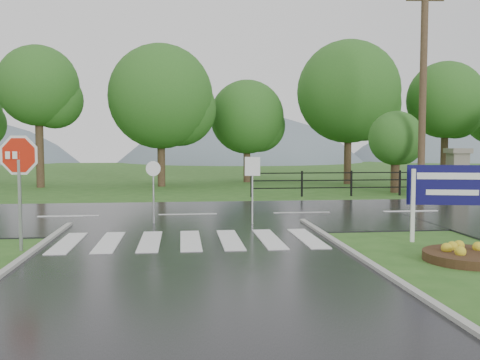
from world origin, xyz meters
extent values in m
plane|color=#2D5C1E|center=(0.00, 0.00, 0.00)|extent=(120.00, 120.00, 0.00)
cube|color=black|center=(0.00, 10.00, 0.00)|extent=(90.00, 8.00, 0.04)
cube|color=silver|center=(-3.00, 5.00, 0.06)|extent=(0.50, 2.80, 0.02)
cube|color=silver|center=(-2.00, 5.00, 0.06)|extent=(0.50, 2.80, 0.02)
cube|color=silver|center=(-1.00, 5.00, 0.06)|extent=(0.50, 2.80, 0.02)
cube|color=silver|center=(0.00, 5.00, 0.06)|extent=(0.50, 2.80, 0.02)
cube|color=silver|center=(1.00, 5.00, 0.06)|extent=(0.50, 2.80, 0.02)
cube|color=silver|center=(2.00, 5.00, 0.06)|extent=(0.50, 2.80, 0.02)
cube|color=silver|center=(3.00, 5.00, 0.06)|extent=(0.50, 2.80, 0.02)
cube|color=gray|center=(13.00, 16.00, 1.00)|extent=(0.80, 0.80, 2.00)
cube|color=#6B6659|center=(13.00, 16.00, 2.12)|extent=(1.00, 1.00, 0.24)
cube|color=black|center=(7.75, 16.00, 0.40)|extent=(9.50, 0.05, 0.05)
cube|color=black|center=(7.75, 16.00, 0.75)|extent=(9.50, 0.05, 0.05)
cube|color=black|center=(7.75, 16.00, 1.10)|extent=(9.50, 0.05, 0.05)
cube|color=black|center=(3.00, 16.00, 0.60)|extent=(0.08, 0.08, 1.20)
cube|color=black|center=(12.50, 16.00, 0.60)|extent=(0.08, 0.08, 1.20)
sphere|color=slate|center=(8.00, 65.00, -17.28)|extent=(48.00, 48.00, 48.00)
sphere|color=slate|center=(36.00, 65.00, -12.96)|extent=(36.00, 36.00, 36.00)
cube|color=#939399|center=(-3.93, 4.43, 1.06)|extent=(0.06, 0.06, 2.12)
cylinder|color=white|center=(-3.93, 4.44, 2.22)|extent=(1.24, 0.29, 1.27)
cylinder|color=red|center=(-3.93, 4.43, 2.22)|extent=(1.09, 0.27, 1.11)
cube|color=silver|center=(5.59, 4.50, 0.93)|extent=(0.11, 0.11, 1.85)
cube|color=#0D0B49|center=(6.61, 4.50, 1.44)|extent=(2.18, 0.53, 1.02)
cube|color=white|center=(6.61, 4.47, 1.67)|extent=(1.72, 0.38, 0.17)
cube|color=white|center=(6.61, 4.47, 1.25)|extent=(1.27, 0.28, 0.14)
cylinder|color=#332111|center=(5.84, 2.25, 0.10)|extent=(1.90, 1.90, 0.19)
cube|color=#939399|center=(1.92, 7.62, 0.98)|extent=(0.04, 0.04, 1.95)
cube|color=white|center=(1.92, 7.60, 1.80)|extent=(0.45, 0.13, 0.56)
cylinder|color=#939399|center=(-1.06, 8.06, 0.91)|extent=(0.05, 0.05, 1.81)
cylinder|color=white|center=(-1.06, 8.04, 1.72)|extent=(0.45, 0.11, 0.45)
cylinder|color=#473523|center=(10.93, 15.50, 4.90)|extent=(0.33, 0.33, 9.80)
cube|color=brown|center=(10.93, 15.50, 9.04)|extent=(1.74, 0.26, 0.11)
cylinder|color=#3D2B1C|center=(10.50, 17.50, 1.14)|extent=(0.39, 0.39, 2.28)
sphere|color=#245B1C|center=(10.50, 17.50, 2.74)|extent=(2.72, 2.72, 2.72)
camera|label=1|loc=(-0.22, -8.33, 2.51)|focal=40.00mm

